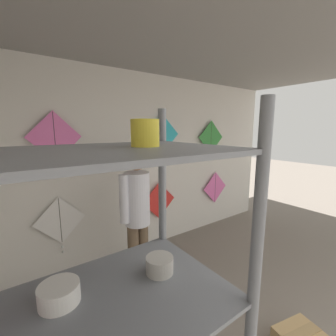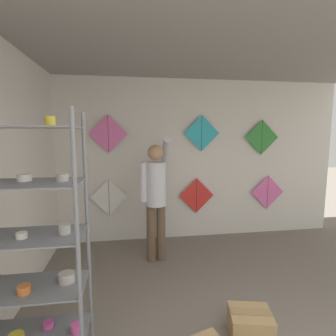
% 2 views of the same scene
% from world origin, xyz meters
% --- Properties ---
extents(back_panel, '(5.40, 0.06, 2.80)m').
position_xyz_m(back_panel, '(0.00, 3.57, 1.40)').
color(back_panel, silver).
rests_on(back_panel, ground).
extents(ceiling_slab, '(5.40, 4.34, 0.04)m').
position_xyz_m(ceiling_slab, '(0.00, 1.77, 2.82)').
color(ceiling_slab, gray).
extents(shopkeeper, '(0.46, 0.66, 1.83)m').
position_xyz_m(shopkeeper, '(-0.73, 2.73, 1.03)').
color(shopkeeper, brown).
rests_on(shopkeeper, ground).
extents(kite_0, '(0.63, 0.04, 0.77)m').
position_xyz_m(kite_0, '(-1.45, 3.48, 0.78)').
color(kite_0, white).
extents(kite_1, '(0.63, 0.01, 0.63)m').
position_xyz_m(kite_1, '(0.07, 3.48, 0.77)').
color(kite_1, red).
extents(kite_2, '(0.63, 0.01, 0.63)m').
position_xyz_m(kite_2, '(1.44, 3.48, 0.79)').
color(kite_2, pink).
extents(kite_3, '(0.63, 0.01, 0.63)m').
position_xyz_m(kite_3, '(-1.44, 3.48, 1.87)').
color(kite_3, pink).
extents(kite_4, '(0.63, 0.01, 0.63)m').
position_xyz_m(kite_4, '(0.15, 3.48, 1.88)').
color(kite_4, '#28B2C6').
extents(kite_5, '(0.63, 0.01, 0.63)m').
position_xyz_m(kite_5, '(1.27, 3.48, 1.80)').
color(kite_5, '#338C38').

